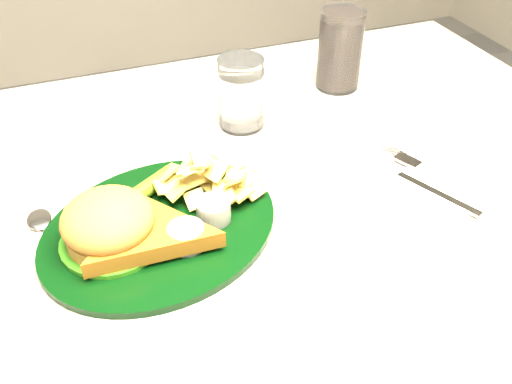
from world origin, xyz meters
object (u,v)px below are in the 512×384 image
at_px(water_glass, 241,93).
at_px(cola_glass, 340,50).
at_px(table, 221,384).
at_px(fork_napkin, 434,190).
at_px(dinner_plate, 158,209).

height_order(water_glass, cola_glass, cola_glass).
bearing_deg(table, water_glass, 57.89).
height_order(cola_glass, fork_napkin, cola_glass).
relative_size(cola_glass, fork_napkin, 0.85).
bearing_deg(water_glass, fork_napkin, -55.15).
height_order(table, cola_glass, cola_glass).
relative_size(water_glass, fork_napkin, 0.69).
distance_m(table, cola_glass, 0.57).
height_order(dinner_plate, water_glass, water_glass).
bearing_deg(fork_napkin, dinner_plate, 147.58).
bearing_deg(table, cola_glass, 37.20).
xyz_separation_m(water_glass, fork_napkin, (0.17, -0.24, -0.05)).
bearing_deg(table, dinner_plate, -158.17).
xyz_separation_m(water_glass, cola_glass, (0.19, 0.06, 0.01)).
bearing_deg(fork_napkin, table, 139.99).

